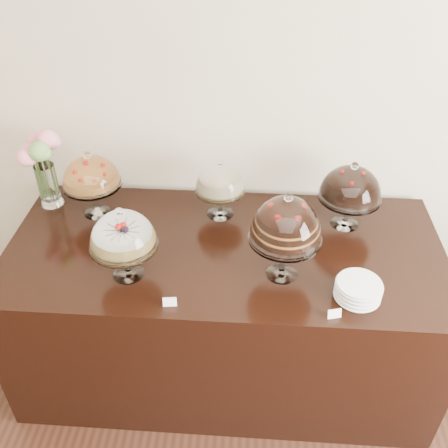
# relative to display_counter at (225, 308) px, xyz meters

# --- Properties ---
(wall_back) EXTENTS (5.00, 0.04, 3.00)m
(wall_back) POSITION_rel_display_counter_xyz_m (0.22, 0.55, 1.05)
(wall_back) COLOR beige
(wall_back) RESTS_ON ground
(display_counter) EXTENTS (2.20, 1.00, 0.90)m
(display_counter) POSITION_rel_display_counter_xyz_m (0.00, 0.00, 0.00)
(display_counter) COLOR black
(display_counter) RESTS_ON ground
(cake_stand_sugar_sponge) EXTENTS (0.31, 0.31, 0.38)m
(cake_stand_sugar_sponge) POSITION_rel_display_counter_xyz_m (-0.44, -0.23, 0.69)
(cake_stand_sugar_sponge) COLOR white
(cake_stand_sugar_sponge) RESTS_ON display_counter
(cake_stand_choco_layer) EXTENTS (0.33, 0.33, 0.46)m
(cake_stand_choco_layer) POSITION_rel_display_counter_xyz_m (0.28, -0.18, 0.75)
(cake_stand_choco_layer) COLOR white
(cake_stand_choco_layer) RESTS_ON display_counter
(cake_stand_cheesecake) EXTENTS (0.27, 0.27, 0.34)m
(cake_stand_cheesecake) POSITION_rel_display_counter_xyz_m (-0.04, 0.28, 0.66)
(cake_stand_cheesecake) COLOR white
(cake_stand_cheesecake) RESTS_ON display_counter
(cake_stand_dark_choco) EXTENTS (0.32, 0.32, 0.38)m
(cake_stand_dark_choco) POSITION_rel_display_counter_xyz_m (0.63, 0.23, 0.69)
(cake_stand_dark_choco) COLOR white
(cake_stand_dark_choco) RESTS_ON display_counter
(cake_stand_fruit_tart) EXTENTS (0.31, 0.31, 0.38)m
(cake_stand_fruit_tart) POSITION_rel_display_counter_xyz_m (-0.72, 0.24, 0.70)
(cake_stand_fruit_tart) COLOR white
(cake_stand_fruit_tart) RESTS_ON display_counter
(flower_vase) EXTENTS (0.21, 0.28, 0.46)m
(flower_vase) POSITION_rel_display_counter_xyz_m (-1.00, 0.32, 0.73)
(flower_vase) COLOR white
(flower_vase) RESTS_ON display_counter
(plate_stack) EXTENTS (0.20, 0.20, 0.08)m
(plate_stack) POSITION_rel_display_counter_xyz_m (0.61, -0.31, 0.49)
(plate_stack) COLOR white
(plate_stack) RESTS_ON display_counter
(price_card_left) EXTENTS (0.06, 0.02, 0.04)m
(price_card_left) POSITION_rel_display_counter_xyz_m (-0.21, -0.42, 0.47)
(price_card_left) COLOR white
(price_card_left) RESTS_ON display_counter
(price_card_right) EXTENTS (0.06, 0.03, 0.04)m
(price_card_right) POSITION_rel_display_counter_xyz_m (0.50, -0.44, 0.47)
(price_card_right) COLOR white
(price_card_right) RESTS_ON display_counter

